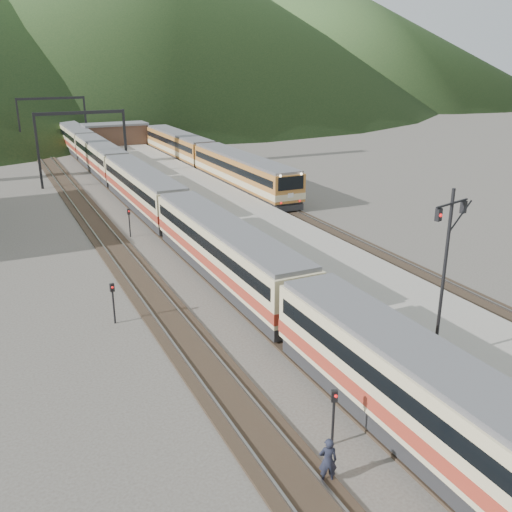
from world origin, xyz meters
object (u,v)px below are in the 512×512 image
signal_mast (445,261)px  worker (328,461)px  second_train (206,156)px  main_train (143,189)px

signal_mast → worker: bearing=-155.9°
second_train → signal_mast: size_ratio=5.55×
main_train → signal_mast: size_ratio=12.78×
main_train → second_train: bearing=50.3°
second_train → worker: second_train is taller
worker → main_train: bearing=-73.0°
second_train → signal_mast: bearing=-99.4°
signal_mast → worker: 9.50m
main_train → second_train: (11.50, 13.87, 0.16)m
second_train → signal_mast: signal_mast is taller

